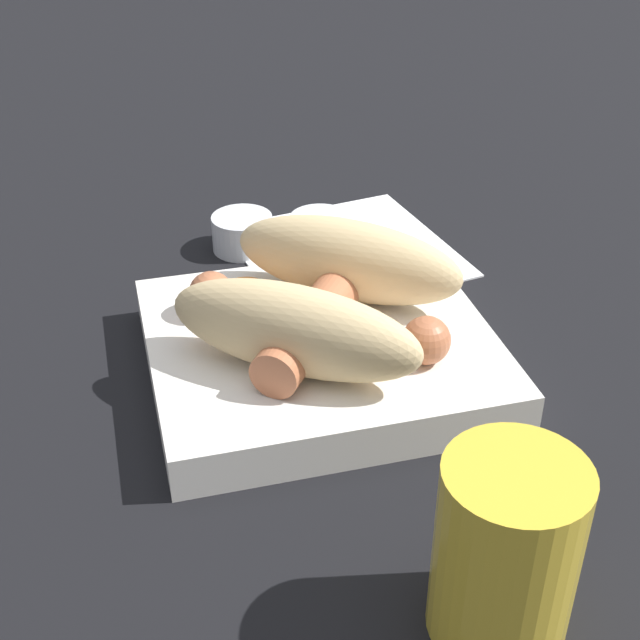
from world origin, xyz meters
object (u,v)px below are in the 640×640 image
(food_tray, at_px, (320,352))
(condiment_cup_far, at_px, (243,235))
(condiment_cup_near, at_px, (320,235))
(sausage, at_px, (314,316))
(drink_glass, at_px, (506,552))
(bread_roll, at_px, (322,292))

(food_tray, bearing_deg, condiment_cup_far, -84.29)
(food_tray, relative_size, condiment_cup_near, 4.44)
(sausage, xyz_separation_m, drink_glass, (-0.03, 0.21, 0.00))
(condiment_cup_near, bearing_deg, sausage, 74.01)
(food_tray, distance_m, condiment_cup_near, 0.16)
(condiment_cup_far, height_order, drink_glass, drink_glass)
(sausage, relative_size, condiment_cup_near, 3.00)
(drink_glass, bearing_deg, food_tray, -82.56)
(sausage, height_order, drink_glass, drink_glass)
(food_tray, relative_size, condiment_cup_far, 4.44)
(sausage, height_order, condiment_cup_near, sausage)
(condiment_cup_near, relative_size, drink_glass, 0.52)
(sausage, relative_size, condiment_cup_far, 3.00)
(bread_roll, xyz_separation_m, drink_glass, (-0.02, 0.21, -0.01))
(condiment_cup_far, relative_size, drink_glass, 0.52)
(condiment_cup_near, xyz_separation_m, drink_glass, (0.01, 0.36, 0.03))
(bread_roll, xyz_separation_m, sausage, (0.01, 0.01, -0.01))
(drink_glass, bearing_deg, condiment_cup_far, -83.35)
(drink_glass, bearing_deg, sausage, -81.44)
(condiment_cup_far, xyz_separation_m, drink_glass, (-0.04, 0.38, 0.03))
(bread_roll, height_order, sausage, bread_roll)
(condiment_cup_near, xyz_separation_m, condiment_cup_far, (0.06, -0.02, 0.00))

